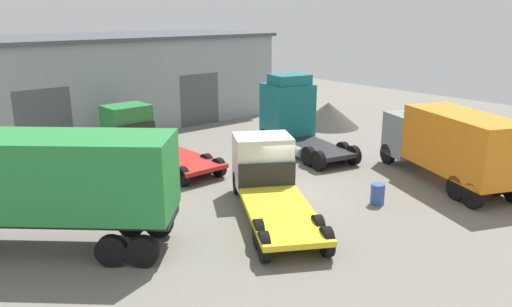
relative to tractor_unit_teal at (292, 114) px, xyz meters
The scene contains 9 objects.
ground_plane 8.30m from the tractor_unit_teal, 137.90° to the right, with size 60.00×60.00×0.00m, color slate.
warehouse_building 14.73m from the tractor_unit_teal, 114.02° to the left, with size 24.74×10.15×6.21m.
tractor_unit_teal is the anchor object (origin of this frame).
container_trailer_green 16.19m from the tractor_unit_teal, 165.98° to the right, with size 8.62×8.23×3.97m.
box_truck_grey 9.33m from the tractor_unit_teal, 82.40° to the right, with size 5.24×7.99×3.43m.
flatbed_truck_white 9.29m from the tractor_unit_teal, 140.28° to the right, with size 5.83×7.64×2.70m.
flatbed_truck_green 8.77m from the tractor_unit_teal, 151.23° to the left, with size 2.57×8.85×2.67m.
gravel_pile 6.38m from the tractor_unit_teal, 21.72° to the left, with size 4.32×4.32×1.71m.
oil_drum 9.69m from the tractor_unit_teal, 111.92° to the right, with size 0.58×0.58×0.88m.
Camera 1 is at (-14.12, -15.11, 7.81)m, focal length 35.00 mm.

